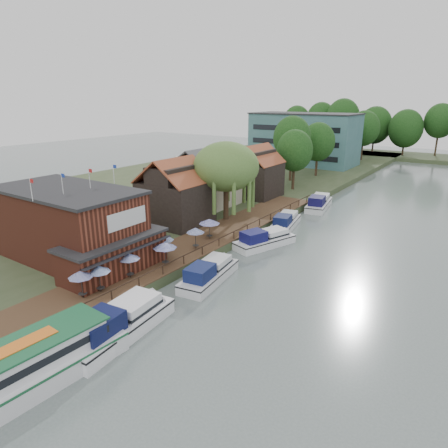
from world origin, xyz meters
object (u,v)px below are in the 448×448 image
Objects in this scene: swan at (38,384)px; cruiser_2 at (265,238)px; cottage_a at (175,191)px; umbrella_5 at (196,238)px; cottage_b at (204,177)px; cottage_c at (256,171)px; umbrella_2 at (130,266)px; umbrella_1 at (100,279)px; umbrella_6 at (209,229)px; cruiser_0 at (120,319)px; cruiser_4 at (319,201)px; willow at (226,182)px; pub at (81,227)px; cruiser_1 at (209,271)px; umbrella_3 at (165,254)px; cruiser_3 at (286,220)px; hotel_block at (304,138)px; umbrella_0 at (82,284)px; tour_boat at (13,372)px; umbrella_4 at (164,246)px.

cruiser_2 is at bearing 90.87° from swan.
cottage_a is 13.24m from cruiser_2.
umbrella_5 is 22.12m from swan.
cottage_b is at bearing 124.59° from umbrella_5.
cottage_c is 3.58× the size of umbrella_2.
umbrella_6 is (-0.40, 15.92, 0.00)m from umbrella_1.
cottage_a is 0.90× the size of cottage_b.
cruiser_0 is 41.97m from cruiser_4.
cottage_b is 9.07m from willow.
swan is (8.43, -32.53, -5.99)m from willow.
pub is 8.02m from umbrella_1.
pub is 8.42× the size of umbrella_2.
cottage_b is 18.54m from cruiser_4.
umbrella_3 is at bearing -170.67° from cruiser_1.
cruiser_4 is (10.31, 2.06, -4.08)m from cottage_c.
cruiser_0 is 1.17× the size of cruiser_2.
cruiser_2 is 1.03× the size of cruiser_3.
cruiser_2 is (4.02, 12.65, -1.20)m from umbrella_3.
pub is 37.67m from cruiser_4.
cruiser_4 is (-1.42, 30.98, 0.06)m from cruiser_1.
umbrella_6 is at bearing -50.55° from cottage_b.
hotel_block is 2.78× the size of cruiser_2.
cruiser_4 is at bearing 11.29° from cottage_c.
willow is 4.39× the size of umbrella_3.
umbrella_6 is 0.25× the size of cruiser_4.
cruiser_4 is (3.89, 41.10, -1.12)m from umbrella_0.
cottage_a is at bearing -131.99° from willow.
cruiser_0 is at bearing -58.56° from cottage_a.
umbrella_6 is (2.89, -7.63, -3.93)m from willow.
tour_boat reaches higher than cruiser_3.
cottage_b is at bearing 146.31° from willow.
cottage_b reaches higher than cruiser_3.
cottage_a is 24.80m from cruiser_0.
cruiser_4 is at bearing 74.04° from pub.
cottage_b is 1.05× the size of cruiser_2.
cottage_a is 6.80m from willow.
umbrella_2 is 1.00× the size of umbrella_3.
cruiser_4 is at bearing 61.76° from cottage_a.
cruiser_0 is (12.77, -20.89, -3.93)m from cottage_a.
umbrella_6 is at bearing -69.23° from willow.
cottage_c is 3.58× the size of umbrella_0.
umbrella_1 is 20.48m from cruiser_2.
swan is (11.93, -12.53, -4.43)m from pub.
pub is 8.26m from umbrella_4.
cottage_c is at bearing 104.04° from willow.
cottage_c is 0.88× the size of cruiser_4.
umbrella_6 is 19.06m from cruiser_0.
cottage_a is at bearing 126.88° from umbrella_3.
willow reaches higher than cottage_c.
umbrella_2 is at bearing -141.99° from cruiser_1.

